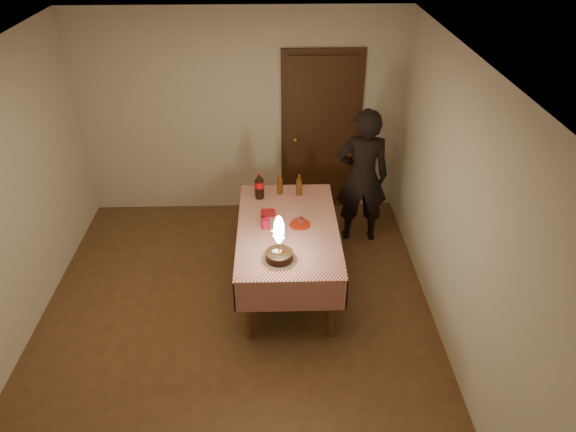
# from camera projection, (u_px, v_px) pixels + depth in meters

# --- Properties ---
(ground) EXTENTS (4.00, 4.50, 0.01)m
(ground) POSITION_uv_depth(u_px,v_px,m) (237.00, 323.00, 5.17)
(ground) COLOR brown
(ground) RESTS_ON ground
(room_shell) EXTENTS (4.04, 4.54, 2.62)m
(room_shell) POSITION_uv_depth(u_px,v_px,m) (230.00, 174.00, 4.33)
(room_shell) COLOR beige
(room_shell) RESTS_ON ground
(dining_table) EXTENTS (1.02, 1.72, 0.79)m
(dining_table) POSITION_uv_depth(u_px,v_px,m) (288.00, 235.00, 5.26)
(dining_table) COLOR brown
(dining_table) RESTS_ON ground
(birthday_cake) EXTENTS (0.32, 0.32, 0.48)m
(birthday_cake) POSITION_uv_depth(u_px,v_px,m) (279.00, 248.00, 4.68)
(birthday_cake) COLOR white
(birthday_cake) RESTS_ON dining_table
(red_plate) EXTENTS (0.22, 0.22, 0.01)m
(red_plate) POSITION_uv_depth(u_px,v_px,m) (300.00, 224.00, 5.23)
(red_plate) COLOR red
(red_plate) RESTS_ON dining_table
(red_cup) EXTENTS (0.08, 0.08, 0.10)m
(red_cup) POSITION_uv_depth(u_px,v_px,m) (266.00, 223.00, 5.16)
(red_cup) COLOR red
(red_cup) RESTS_ON dining_table
(clear_cup) EXTENTS (0.07, 0.07, 0.09)m
(clear_cup) POSITION_uv_depth(u_px,v_px,m) (300.00, 222.00, 5.20)
(clear_cup) COLOR white
(clear_cup) RESTS_ON dining_table
(napkin_stack) EXTENTS (0.15, 0.15, 0.02)m
(napkin_stack) POSITION_uv_depth(u_px,v_px,m) (268.00, 213.00, 5.40)
(napkin_stack) COLOR #AB131C
(napkin_stack) RESTS_ON dining_table
(cola_bottle) EXTENTS (0.10, 0.10, 0.32)m
(cola_bottle) POSITION_uv_depth(u_px,v_px,m) (259.00, 186.00, 5.60)
(cola_bottle) COLOR black
(cola_bottle) RESTS_ON dining_table
(amber_bottle_left) EXTENTS (0.06, 0.06, 0.25)m
(amber_bottle_left) POSITION_uv_depth(u_px,v_px,m) (280.00, 184.00, 5.70)
(amber_bottle_left) COLOR #51290E
(amber_bottle_left) RESTS_ON dining_table
(amber_bottle_right) EXTENTS (0.06, 0.06, 0.25)m
(amber_bottle_right) POSITION_uv_depth(u_px,v_px,m) (299.00, 185.00, 5.67)
(amber_bottle_right) COLOR #51290E
(amber_bottle_right) RESTS_ON dining_table
(photographer) EXTENTS (0.63, 0.46, 1.68)m
(photographer) POSITION_uv_depth(u_px,v_px,m) (362.00, 177.00, 5.98)
(photographer) COLOR black
(photographer) RESTS_ON ground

